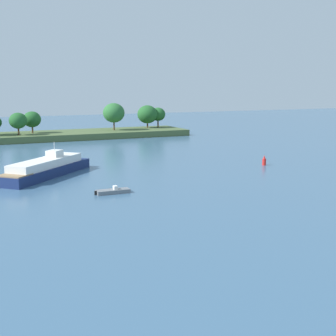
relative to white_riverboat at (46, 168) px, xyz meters
name	(u,v)px	position (x,y,z in m)	size (l,w,h in m)	color
treeline_island	(53,129)	(12.02, 54.71, 1.25)	(78.87, 16.29, 9.61)	#4C6038
white_riverboat	(46,168)	(0.00, 0.00, 0.00)	(17.62, 17.88, 5.37)	navy
small_motorboat	(113,191)	(5.98, -16.59, -1.05)	(4.93, 1.69, 1.04)	slate
channel_buoy_red	(264,161)	(39.01, -6.04, -0.54)	(0.70, 0.70, 1.90)	red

